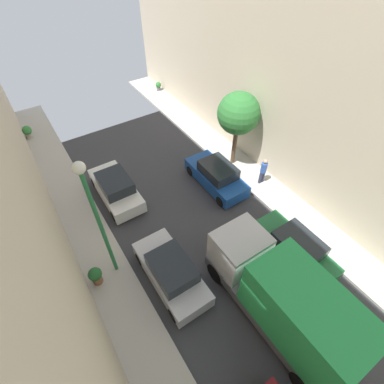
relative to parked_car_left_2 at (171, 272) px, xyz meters
name	(u,v)px	position (x,y,z in m)	size (l,w,h in m)	color
ground	(255,294)	(2.70, -2.57, -0.72)	(32.00, 32.00, 0.00)	#38383D
sidewalk_left	(154,364)	(-2.30, -2.57, -0.64)	(2.00, 44.00, 0.15)	#B7B2A8
sidewalk_right	(329,241)	(7.70, -2.57, -0.64)	(2.00, 44.00, 0.15)	#B7B2A8
parked_car_left_2	(171,272)	(0.00, 0.00, 0.00)	(1.78, 4.20, 1.57)	silver
parked_car_left_3	(116,188)	(0.00, 6.21, 0.00)	(1.78, 4.20, 1.57)	white
parked_car_right_1	(294,249)	(5.40, -2.12, 0.00)	(1.78, 4.20, 1.57)	#1E6638
parked_car_right_2	(216,176)	(5.40, 3.94, 0.00)	(1.78, 4.20, 1.57)	#194799
delivery_truck	(285,300)	(2.70, -3.79, 1.07)	(2.26, 6.60, 3.38)	#4C4C51
pedestrian	(263,170)	(7.71, 2.50, 0.35)	(0.40, 0.36, 1.72)	#2D334C
street_tree_1	(238,114)	(7.45, 4.92, 2.95)	(2.44, 2.44, 4.77)	brown
potted_plant_1	(158,86)	(8.24, 16.40, -0.16)	(0.49, 0.49, 0.74)	slate
potted_plant_3	(96,276)	(-2.84, 1.68, -0.03)	(0.59, 0.59, 0.96)	brown
potted_plant_4	(27,131)	(-3.00, 15.12, -0.09)	(0.63, 0.63, 0.88)	#B2A899
lamp_post	(95,211)	(-1.90, 1.84, 3.55)	(0.44, 0.44, 6.39)	#26723F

